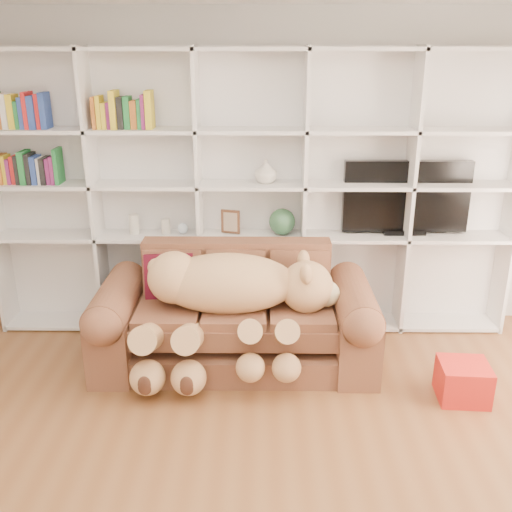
{
  "coord_description": "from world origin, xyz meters",
  "views": [
    {
      "loc": [
        0.08,
        -2.37,
        2.39
      ],
      "look_at": [
        0.04,
        1.63,
        0.91
      ],
      "focal_mm": 40.0,
      "sensor_mm": 36.0,
      "label": 1
    }
  ],
  "objects_px": {
    "teddy_bear": "(228,298)",
    "gift_box": "(463,381)",
    "sofa": "(236,321)",
    "tv": "(406,198)"
  },
  "relations": [
    {
      "from": "teddy_bear",
      "to": "gift_box",
      "type": "xyz_separation_m",
      "value": [
        1.7,
        -0.35,
        -0.48
      ]
    },
    {
      "from": "sofa",
      "to": "gift_box",
      "type": "xyz_separation_m",
      "value": [
        1.65,
        -0.53,
        -0.21
      ]
    },
    {
      "from": "teddy_bear",
      "to": "tv",
      "type": "height_order",
      "value": "tv"
    },
    {
      "from": "tv",
      "to": "gift_box",
      "type": "bearing_deg",
      "value": -79.77
    },
    {
      "from": "teddy_bear",
      "to": "gift_box",
      "type": "bearing_deg",
      "value": -20.09
    },
    {
      "from": "sofa",
      "to": "teddy_bear",
      "type": "bearing_deg",
      "value": -104.16
    },
    {
      "from": "gift_box",
      "to": "sofa",
      "type": "bearing_deg",
      "value": 162.17
    },
    {
      "from": "teddy_bear",
      "to": "tv",
      "type": "bearing_deg",
      "value": 21.5
    },
    {
      "from": "gift_box",
      "to": "tv",
      "type": "bearing_deg",
      "value": 100.23
    },
    {
      "from": "gift_box",
      "to": "tv",
      "type": "relative_size",
      "value": 0.32
    }
  ]
}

